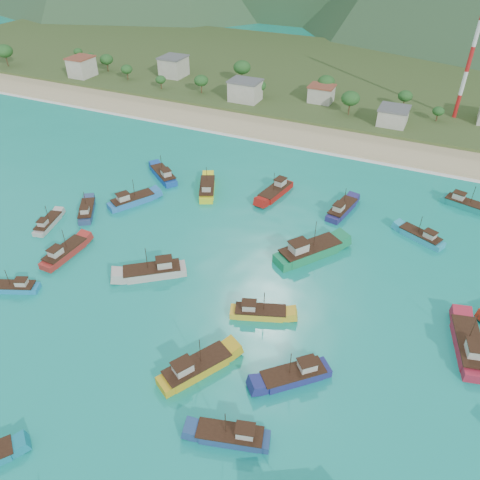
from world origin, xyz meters
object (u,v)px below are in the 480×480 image
at_px(boat_8, 342,210).
at_px(boat_25, 196,368).
at_px(boat_9, 259,313).
at_px(boat_29, 294,376).
at_px(boat_10, 309,252).
at_px(boat_20, 15,288).
at_px(boat_11, 421,237).
at_px(boat_5, 132,201).
at_px(boat_7, 231,436).
at_px(boat_3, 65,253).
at_px(boat_16, 48,224).
at_px(radio_tower, 473,47).
at_px(boat_19, 466,205).
at_px(boat_12, 164,175).
at_px(boat_26, 87,211).
at_px(boat_30, 468,347).
at_px(boat_6, 154,272).
at_px(boat_23, 275,192).
at_px(boat_27, 207,189).

bearing_deg(boat_8, boat_25, -88.55).
height_order(boat_9, boat_29, boat_29).
height_order(boat_10, boat_20, boat_10).
bearing_deg(boat_11, boat_5, 126.56).
height_order(boat_5, boat_11, boat_5).
xyz_separation_m(boat_20, boat_25, (38.32, -2.45, 0.33)).
distance_m(boat_7, boat_11, 58.55).
height_order(boat_3, boat_7, boat_3).
distance_m(boat_7, boat_25, 11.95).
relative_size(boat_9, boat_16, 1.12).
relative_size(radio_tower, boat_19, 3.85).
bearing_deg(boat_29, boat_5, 15.55).
bearing_deg(radio_tower, boat_5, -127.24).
relative_size(boat_12, boat_19, 0.96).
height_order(boat_3, boat_19, boat_19).
xyz_separation_m(boat_26, boat_30, (79.48, -7.13, 0.30)).
xyz_separation_m(boat_11, boat_12, (-62.34, 0.73, 0.12)).
bearing_deg(boat_29, boat_6, 27.53).
xyz_separation_m(boat_11, boat_25, (-25.79, -48.71, 0.20)).
bearing_deg(boat_5, boat_8, 49.90).
distance_m(radio_tower, boat_10, 90.59).
bearing_deg(boat_10, boat_20, -108.78).
xyz_separation_m(boat_9, boat_16, (-51.61, 6.11, -0.11)).
bearing_deg(boat_6, boat_3, 60.10).
xyz_separation_m(boat_23, boat_27, (-15.37, -5.52, -0.02)).
relative_size(radio_tower, boat_7, 4.18).
distance_m(boat_8, boat_19, 28.61).
bearing_deg(boat_25, boat_5, 165.70).
bearing_deg(boat_27, boat_26, -160.49).
bearing_deg(boat_5, boat_16, -96.28).
bearing_deg(boat_7, boat_9, -1.52).
bearing_deg(boat_27, boat_16, -157.10).
relative_size(boat_19, boat_25, 0.95).
xyz_separation_m(boat_3, boat_27, (13.74, 33.83, 0.07)).
relative_size(boat_26, boat_29, 0.96).
height_order(boat_11, boat_30, boat_30).
xyz_separation_m(boat_5, boat_23, (28.60, 17.43, 0.04)).
distance_m(boat_7, boat_30, 39.19).
height_order(boat_7, boat_8, boat_8).
distance_m(boat_10, boat_12, 45.84).
height_order(boat_23, boat_26, boat_23).
distance_m(boat_5, boat_26, 10.24).
xyz_separation_m(boat_6, boat_20, (-20.42, -13.71, -0.35)).
xyz_separation_m(radio_tower, boat_27, (-50.20, -71.54, -21.92)).
relative_size(boat_11, boat_20, 1.13).
xyz_separation_m(boat_11, boat_16, (-73.41, -27.96, -0.11)).
relative_size(boat_3, boat_20, 1.21).
height_order(boat_16, boat_23, boat_23).
relative_size(boat_25, boat_26, 1.23).
distance_m(boat_8, boat_30, 41.83).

